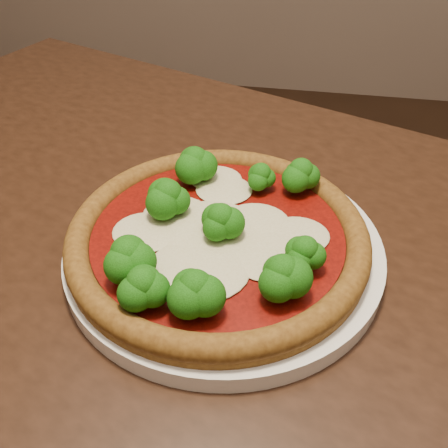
# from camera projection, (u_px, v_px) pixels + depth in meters

# --- Properties ---
(dining_table) EXTENTS (1.47, 1.22, 0.75)m
(dining_table) POSITION_uv_depth(u_px,v_px,m) (205.00, 358.00, 0.51)
(dining_table) COLOR black
(dining_table) RESTS_ON floor
(plate) EXTENTS (0.31, 0.31, 0.02)m
(plate) POSITION_uv_depth(u_px,v_px,m) (224.00, 248.00, 0.49)
(plate) COLOR white
(plate) RESTS_ON dining_table
(pizza) EXTENTS (0.29, 0.29, 0.06)m
(pizza) POSITION_uv_depth(u_px,v_px,m) (217.00, 233.00, 0.47)
(pizza) COLOR brown
(pizza) RESTS_ON plate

